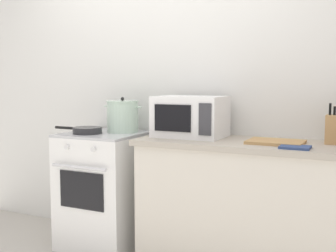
{
  "coord_description": "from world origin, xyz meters",
  "views": [
    {
      "loc": [
        1.6,
        -2.25,
        1.33
      ],
      "look_at": [
        0.22,
        0.6,
        1.0
      ],
      "focal_mm": 46.23,
      "sensor_mm": 36.0,
      "label": 1
    }
  ],
  "objects_px": {
    "knife_block": "(336,129)",
    "oven_mitt": "(295,147)",
    "frying_pan": "(87,130)",
    "cutting_board": "(276,142)",
    "stock_pot": "(123,116)",
    "stove": "(105,189)",
    "microwave": "(190,116)"
  },
  "relations": [
    {
      "from": "frying_pan",
      "to": "cutting_board",
      "type": "xyz_separation_m",
      "value": [
        1.45,
        0.1,
        -0.02
      ]
    },
    {
      "from": "stock_pot",
      "to": "oven_mitt",
      "type": "bearing_deg",
      "value": -10.53
    },
    {
      "from": "stock_pot",
      "to": "oven_mitt",
      "type": "xyz_separation_m",
      "value": [
        1.39,
        -0.26,
        -0.12
      ]
    },
    {
      "from": "stock_pot",
      "to": "cutting_board",
      "type": "bearing_deg",
      "value": -4.56
    },
    {
      "from": "stock_pot",
      "to": "knife_block",
      "type": "bearing_deg",
      "value": 1.46
    },
    {
      "from": "frying_pan",
      "to": "oven_mitt",
      "type": "distance_m",
      "value": 1.6
    },
    {
      "from": "cutting_board",
      "to": "knife_block",
      "type": "xyz_separation_m",
      "value": [
        0.36,
        0.14,
        0.09
      ]
    },
    {
      "from": "cutting_board",
      "to": "knife_block",
      "type": "distance_m",
      "value": 0.4
    },
    {
      "from": "frying_pan",
      "to": "oven_mitt",
      "type": "xyz_separation_m",
      "value": [
        1.6,
        -0.06,
        -0.02
      ]
    },
    {
      "from": "frying_pan",
      "to": "stock_pot",
      "type": "bearing_deg",
      "value": 44.24
    },
    {
      "from": "stock_pot",
      "to": "knife_block",
      "type": "relative_size",
      "value": 1.27
    },
    {
      "from": "stove",
      "to": "knife_block",
      "type": "relative_size",
      "value": 3.43
    },
    {
      "from": "cutting_board",
      "to": "oven_mitt",
      "type": "relative_size",
      "value": 2.0
    },
    {
      "from": "stove",
      "to": "microwave",
      "type": "relative_size",
      "value": 1.84
    },
    {
      "from": "frying_pan",
      "to": "cutting_board",
      "type": "relative_size",
      "value": 1.19
    },
    {
      "from": "frying_pan",
      "to": "microwave",
      "type": "relative_size",
      "value": 0.86
    },
    {
      "from": "frying_pan",
      "to": "cutting_board",
      "type": "distance_m",
      "value": 1.45
    },
    {
      "from": "microwave",
      "to": "knife_block",
      "type": "distance_m",
      "value": 1.01
    },
    {
      "from": "knife_block",
      "to": "oven_mitt",
      "type": "height_order",
      "value": "knife_block"
    },
    {
      "from": "stock_pot",
      "to": "frying_pan",
      "type": "height_order",
      "value": "stock_pot"
    },
    {
      "from": "stove",
      "to": "microwave",
      "type": "distance_m",
      "value": 0.94
    },
    {
      "from": "stove",
      "to": "oven_mitt",
      "type": "relative_size",
      "value": 5.11
    },
    {
      "from": "stove",
      "to": "stock_pot",
      "type": "bearing_deg",
      "value": 40.99
    },
    {
      "from": "microwave",
      "to": "cutting_board",
      "type": "height_order",
      "value": "microwave"
    },
    {
      "from": "stove",
      "to": "oven_mitt",
      "type": "xyz_separation_m",
      "value": [
        1.51,
        -0.16,
        0.47
      ]
    },
    {
      "from": "stock_pot",
      "to": "stove",
      "type": "bearing_deg",
      "value": -139.01
    },
    {
      "from": "knife_block",
      "to": "frying_pan",
      "type": "bearing_deg",
      "value": -172.36
    },
    {
      "from": "microwave",
      "to": "cutting_board",
      "type": "xyz_separation_m",
      "value": [
        0.64,
        -0.08,
        -0.14
      ]
    },
    {
      "from": "microwave",
      "to": "stock_pot",
      "type": "bearing_deg",
      "value": 177.97
    },
    {
      "from": "cutting_board",
      "to": "frying_pan",
      "type": "bearing_deg",
      "value": -175.95
    },
    {
      "from": "frying_pan",
      "to": "microwave",
      "type": "height_order",
      "value": "microwave"
    },
    {
      "from": "cutting_board",
      "to": "knife_block",
      "type": "height_order",
      "value": "knife_block"
    }
  ]
}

